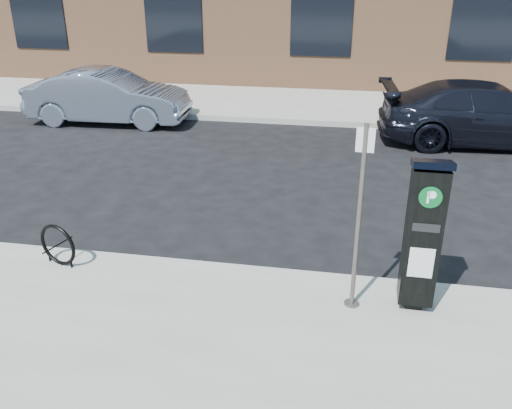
% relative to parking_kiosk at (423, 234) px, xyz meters
% --- Properties ---
extents(ground, '(120.00, 120.00, 0.00)m').
position_rel_parking_kiosk_xyz_m(ground, '(-2.12, 0.55, -1.16)').
color(ground, black).
rests_on(ground, ground).
extents(sidewalk_far, '(60.00, 12.00, 0.15)m').
position_rel_parking_kiosk_xyz_m(sidewalk_far, '(-2.12, 14.55, -1.08)').
color(sidewalk_far, gray).
rests_on(sidewalk_far, ground).
extents(curb_near, '(60.00, 0.12, 0.16)m').
position_rel_parking_kiosk_xyz_m(curb_near, '(-2.12, 0.53, -1.08)').
color(curb_near, '#9E9B93').
rests_on(curb_near, ground).
extents(curb_far, '(60.00, 0.12, 0.16)m').
position_rel_parking_kiosk_xyz_m(curb_far, '(-2.12, 8.57, -1.08)').
color(curb_far, '#9E9B93').
rests_on(curb_far, ground).
extents(parking_kiosk, '(0.46, 0.40, 1.97)m').
position_rel_parking_kiosk_xyz_m(parking_kiosk, '(0.00, 0.00, 0.00)').
color(parking_kiosk, black).
rests_on(parking_kiosk, sidewalk_near).
extents(sign_pole, '(0.21, 0.19, 2.35)m').
position_rel_parking_kiosk_xyz_m(sign_pole, '(-0.76, -0.12, 0.16)').
color(sign_pole, '#54504A').
rests_on(sign_pole, sidewalk_near).
extents(bike_rack, '(0.62, 0.22, 0.63)m').
position_rel_parking_kiosk_xyz_m(bike_rack, '(-4.88, 0.15, -0.70)').
color(bike_rack, black).
rests_on(bike_rack, sidewalk_near).
extents(car_silver, '(4.45, 1.72, 1.45)m').
position_rel_parking_kiosk_xyz_m(car_silver, '(-7.57, 7.86, -0.43)').
color(car_silver, gray).
rests_on(car_silver, ground).
extents(car_dark, '(5.27, 2.47, 1.49)m').
position_rel_parking_kiosk_xyz_m(car_dark, '(2.29, 7.69, -0.41)').
color(car_dark, black).
rests_on(car_dark, ground).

